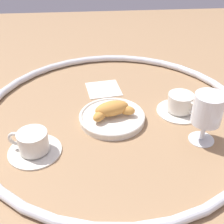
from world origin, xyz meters
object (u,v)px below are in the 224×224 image
object	(u,v)px
croissant_large	(112,110)
coffee_cup_far	(33,144)
juice_glass_left	(208,111)
coffee_cup_near	(180,105)
folded_napkin	(104,89)
pastry_plate	(112,117)

from	to	relation	value
croissant_large	coffee_cup_far	bearing A→B (deg)	28.73
juice_glass_left	coffee_cup_far	bearing A→B (deg)	1.27
coffee_cup_near	folded_napkin	size ratio (longest dim) A/B	1.24
coffee_cup_far	folded_napkin	distance (m)	0.36
pastry_plate	juice_glass_left	world-z (taller)	juice_glass_left
juice_glass_left	folded_napkin	size ratio (longest dim) A/B	1.27
coffee_cup_far	coffee_cup_near	bearing A→B (deg)	-160.93
pastry_plate	folded_napkin	distance (m)	0.18
coffee_cup_near	folded_napkin	xyz separation A→B (m)	(0.22, -0.15, -0.02)
pastry_plate	coffee_cup_near	xyz separation A→B (m)	(-0.21, -0.03, 0.01)
croissant_large	folded_napkin	size ratio (longest dim) A/B	1.20
juice_glass_left	croissant_large	bearing A→B (deg)	-24.53
croissant_large	coffee_cup_near	world-z (taller)	croissant_large
pastry_plate	coffee_cup_far	bearing A→B (deg)	29.47
coffee_cup_near	juice_glass_left	bearing A→B (deg)	99.63
coffee_cup_far	pastry_plate	bearing A→B (deg)	-150.53
folded_napkin	coffee_cup_near	bearing A→B (deg)	145.09
pastry_plate	juice_glass_left	bearing A→B (deg)	154.92
coffee_cup_far	juice_glass_left	xyz separation A→B (m)	(-0.44, -0.01, 0.07)
pastry_plate	coffee_cup_far	distance (m)	0.24
pastry_plate	folded_napkin	bearing A→B (deg)	-85.70
coffee_cup_far	folded_napkin	xyz separation A→B (m)	(-0.20, -0.30, -0.02)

